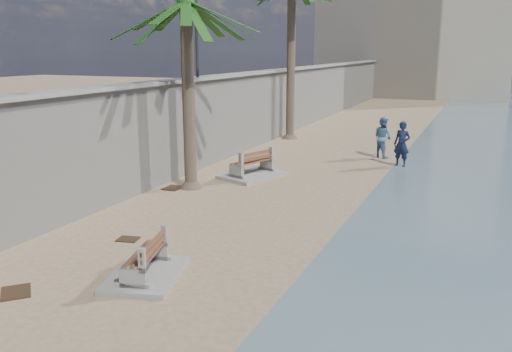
% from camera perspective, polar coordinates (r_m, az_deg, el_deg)
% --- Properties ---
extents(ground_plane, '(140.00, 140.00, 0.00)m').
position_cam_1_polar(ground_plane, '(9.74, -14.22, -16.06)').
color(ground_plane, '#9B7E5F').
extents(seawall, '(0.45, 70.00, 3.50)m').
position_cam_1_polar(seawall, '(28.80, 1.61, 7.40)').
color(seawall, gray).
rests_on(seawall, ground_plane).
extents(wall_cap, '(0.80, 70.00, 0.12)m').
position_cam_1_polar(wall_cap, '(28.67, 1.63, 10.98)').
color(wall_cap, gray).
rests_on(wall_cap, seawall).
extents(end_building, '(18.00, 12.00, 14.00)m').
position_cam_1_polar(end_building, '(59.14, 16.63, 14.99)').
color(end_building, '#B7AA93').
rests_on(end_building, ground_plane).
extents(bench_near, '(1.87, 2.32, 0.85)m').
position_cam_1_polar(bench_near, '(11.70, -11.58, -8.74)').
color(bench_near, gray).
rests_on(bench_near, ground_plane).
extents(bench_far, '(2.25, 2.72, 0.98)m').
position_cam_1_polar(bench_far, '(20.21, -0.41, 1.07)').
color(bench_far, gray).
rests_on(bench_far, ground_plane).
extents(palm_mid, '(5.00, 5.00, 7.02)m').
position_cam_1_polar(palm_mid, '(18.31, -7.39, 17.40)').
color(palm_mid, brown).
rests_on(palm_mid, ground_plane).
extents(person_a, '(0.87, 0.70, 2.12)m').
position_cam_1_polar(person_a, '(22.71, 15.13, 3.60)').
color(person_a, '#121B33').
rests_on(person_a, ground_plane).
extents(person_b, '(1.21, 1.15, 1.98)m').
position_cam_1_polar(person_b, '(24.46, 13.20, 4.21)').
color(person_b, '#4A6F98').
rests_on(person_b, ground_plane).
extents(debris_b, '(0.87, 0.87, 0.03)m').
position_cam_1_polar(debris_b, '(11.92, -23.96, -11.11)').
color(debris_b, '#382616').
rests_on(debris_b, ground_plane).
extents(debris_c, '(0.58, 0.72, 0.03)m').
position_cam_1_polar(debris_c, '(18.89, -8.72, -1.24)').
color(debris_c, '#382616').
rests_on(debris_c, ground_plane).
extents(debris_d, '(0.59, 0.51, 0.03)m').
position_cam_1_polar(debris_d, '(14.12, -13.32, -6.49)').
color(debris_d, '#382616').
rests_on(debris_d, ground_plane).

